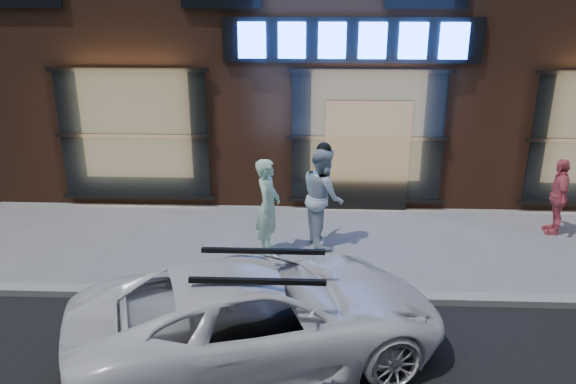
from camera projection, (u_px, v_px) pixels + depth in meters
The scene contains 6 objects.
ground at pixel (386, 301), 8.68m from camera, with size 90.00×90.00×0.00m, color slate.
curb at pixel (386, 298), 8.66m from camera, with size 60.00×0.25×0.12m, color gray.
man_bowtie at pixel (268, 207), 10.03m from camera, with size 0.65×0.43×1.78m, color #B1E8C2.
man_cap at pixel (323, 196), 10.38m from camera, with size 0.92×0.71×1.88m, color silver.
passerby at pixel (558, 196), 10.91m from camera, with size 0.89×0.37×1.52m, color #DC5A65.
white_suv at pixel (261, 315), 7.10m from camera, with size 2.18×4.72×1.31m, color white.
Camera 1 is at (-1.19, -7.66, 4.52)m, focal length 35.00 mm.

